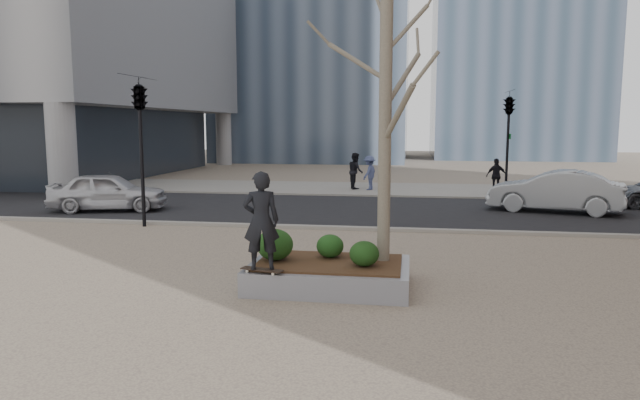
% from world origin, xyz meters
% --- Properties ---
extents(ground, '(120.00, 120.00, 0.00)m').
position_xyz_m(ground, '(0.00, 0.00, 0.00)').
color(ground, gray).
rests_on(ground, ground).
extents(street, '(60.00, 8.00, 0.02)m').
position_xyz_m(street, '(0.00, 10.00, 0.01)').
color(street, black).
rests_on(street, ground).
extents(far_sidewalk, '(60.00, 6.00, 0.02)m').
position_xyz_m(far_sidewalk, '(0.00, 17.00, 0.01)').
color(far_sidewalk, gray).
rests_on(far_sidewalk, ground).
extents(planter, '(3.00, 2.00, 0.45)m').
position_xyz_m(planter, '(1.00, 0.00, 0.23)').
color(planter, gray).
rests_on(planter, ground).
extents(planter_mulch, '(2.70, 1.70, 0.04)m').
position_xyz_m(planter_mulch, '(1.00, 0.00, 0.47)').
color(planter_mulch, '#382314').
rests_on(planter_mulch, planter).
extents(sycamore_tree, '(2.80, 2.80, 6.60)m').
position_xyz_m(sycamore_tree, '(2.00, 0.30, 3.79)').
color(sycamore_tree, gray).
rests_on(sycamore_tree, planter_mulch).
extents(shrub_left, '(0.70, 0.70, 0.60)m').
position_xyz_m(shrub_left, '(-0.05, -0.03, 0.79)').
color(shrub_left, black).
rests_on(shrub_left, planter_mulch).
extents(shrub_middle, '(0.53, 0.53, 0.45)m').
position_xyz_m(shrub_middle, '(0.96, 0.35, 0.72)').
color(shrub_middle, '#173B12').
rests_on(shrub_middle, planter_mulch).
extents(shrub_right, '(0.55, 0.55, 0.47)m').
position_xyz_m(shrub_right, '(1.68, -0.25, 0.72)').
color(shrub_right, '#163C13').
rests_on(shrub_right, planter_mulch).
extents(skateboard, '(0.81, 0.39, 0.08)m').
position_xyz_m(skateboard, '(-0.09, -0.88, 0.49)').
color(skateboard, black).
rests_on(skateboard, planter).
extents(skateboarder, '(0.72, 0.57, 1.74)m').
position_xyz_m(skateboarder, '(-0.09, -0.88, 1.40)').
color(skateboarder, black).
rests_on(skateboarder, skateboard).
extents(police_car, '(4.32, 2.60, 1.37)m').
position_xyz_m(police_car, '(-8.19, 8.34, 0.71)').
color(police_car, silver).
rests_on(police_car, street).
extents(car_silver, '(4.75, 2.77, 1.48)m').
position_xyz_m(car_silver, '(7.51, 10.52, 0.76)').
color(car_silver, '#919598').
rests_on(car_silver, street).
extents(pedestrian_a, '(0.89, 1.01, 1.74)m').
position_xyz_m(pedestrian_a, '(-0.13, 16.79, 0.89)').
color(pedestrian_a, black).
rests_on(pedestrian_a, far_sidewalk).
extents(pedestrian_b, '(0.93, 1.19, 1.62)m').
position_xyz_m(pedestrian_b, '(0.55, 16.48, 0.83)').
color(pedestrian_b, '#404A73').
rests_on(pedestrian_b, far_sidewalk).
extents(pedestrian_c, '(0.97, 0.53, 1.56)m').
position_xyz_m(pedestrian_c, '(6.31, 16.12, 0.81)').
color(pedestrian_c, black).
rests_on(pedestrian_c, far_sidewalk).
extents(traffic_light_near, '(0.60, 2.48, 4.50)m').
position_xyz_m(traffic_light_near, '(-5.50, 5.60, 2.25)').
color(traffic_light_near, black).
rests_on(traffic_light_near, ground).
extents(traffic_light_far, '(0.60, 2.48, 4.50)m').
position_xyz_m(traffic_light_far, '(6.50, 14.60, 2.25)').
color(traffic_light_far, black).
rests_on(traffic_light_far, ground).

